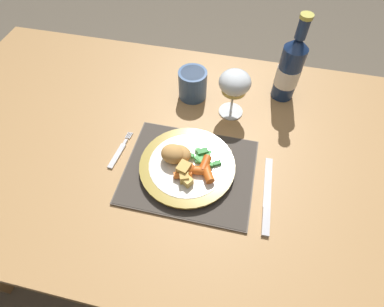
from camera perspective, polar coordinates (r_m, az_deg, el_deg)
The scene contains 13 objects.
ground_plane at distance 1.47m, azimuth -0.29°, elevation -16.35°, with size 6.00×6.00×0.00m, color brown.
dining_table at distance 0.88m, azimuth -0.46°, elevation -2.01°, with size 1.57×0.84×0.74m.
placemat at distance 0.77m, azimuth -0.50°, elevation -3.38°, with size 0.33×0.27×0.01m.
dinner_plate at distance 0.76m, azimuth -0.91°, elevation -2.41°, with size 0.24×0.24×0.02m.
breaded_croquettes at distance 0.74m, azimuth -3.06°, elevation -0.06°, with size 0.08×0.06×0.04m.
green_beans_pile at distance 0.75m, azimuth 2.04°, elevation -0.65°, with size 0.09×0.05×0.02m.
glazed_carrots at distance 0.73m, azimuth 1.08°, elevation -3.20°, with size 0.10×0.08×0.02m.
fork at distance 0.82m, azimuth -13.79°, elevation 0.10°, with size 0.03×0.12×0.01m.
table_knife at distance 0.75m, azimuth 14.08°, elevation -8.80°, with size 0.02×0.22×0.01m.
wine_glass at distance 0.83m, azimuth 8.13°, elevation 12.90°, with size 0.09×0.09×0.14m.
bottle at distance 0.93m, azimuth 18.11°, elevation 15.09°, with size 0.07×0.07×0.26m.
roast_potatoes at distance 0.72m, azimuth -1.43°, elevation -3.76°, with size 0.05×0.06×0.03m.
drinking_cup at distance 0.92m, azimuth 0.13°, elevation 13.16°, with size 0.09×0.09×0.09m.
Camera 1 is at (0.11, -0.48, 1.39)m, focal length 28.00 mm.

